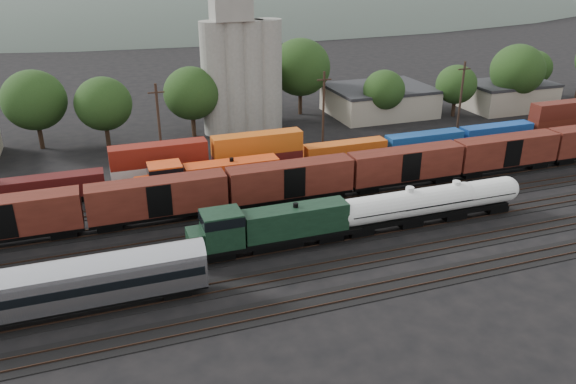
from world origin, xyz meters
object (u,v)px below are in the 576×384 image
object	(u,v)px
grain_silo	(241,63)
tank_car_a	(408,205)
passenger_coach	(72,283)
green_locomotive	(266,227)
orange_locomotive	(206,178)

from	to	relation	value
grain_silo	tank_car_a	bearing A→B (deg)	-79.74
passenger_coach	grain_silo	distance (m)	53.87
passenger_coach	tank_car_a	bearing A→B (deg)	8.31
tank_car_a	passenger_coach	size ratio (longest dim) A/B	0.78
green_locomotive	tank_car_a	size ratio (longest dim) A/B	1.06
tank_car_a	grain_silo	xyz separation A→B (m)	(-7.42, 41.00, 8.60)
green_locomotive	orange_locomotive	distance (m)	15.27
orange_locomotive	grain_silo	bearing A→B (deg)	65.94
tank_car_a	orange_locomotive	bearing A→B (deg)	141.76
tank_car_a	passenger_coach	distance (m)	34.59
orange_locomotive	grain_silo	world-z (taller)	grain_silo
green_locomotive	tank_car_a	xyz separation A→B (m)	(16.15, -0.00, -0.05)
passenger_coach	grain_silo	xyz separation A→B (m)	(26.81, 46.00, 8.21)
tank_car_a	orange_locomotive	world-z (taller)	orange_locomotive
green_locomotive	grain_silo	world-z (taller)	grain_silo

